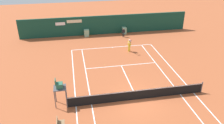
{
  "coord_description": "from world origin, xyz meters",
  "views": [
    {
      "loc": [
        -5.19,
        -15.61,
        11.93
      ],
      "look_at": [
        -1.13,
        5.92,
        0.8
      ],
      "focal_mm": 36.77,
      "sensor_mm": 36.0,
      "label": 1
    }
  ],
  "objects": [
    {
      "name": "umpire_chair",
      "position": [
        -6.48,
        0.54,
        1.67
      ],
      "size": [
        1.0,
        1.0,
        2.47
      ],
      "rotation": [
        0.0,
        0.0,
        -1.57
      ],
      "color": "#47474C",
      "rests_on": "ground_plane"
    },
    {
      "name": "tennis_ball_near_service_line",
      "position": [
        -1.79,
        6.8,
        0.03
      ],
      "size": [
        0.07,
        0.07,
        0.07
      ],
      "primitive_type": "sphere",
      "color": "#CCE033",
      "rests_on": "ground_plane"
    },
    {
      "name": "sponsor_back_wall",
      "position": [
        -0.03,
        16.97,
        1.36
      ],
      "size": [
        25.0,
        1.02,
        2.81
      ],
      "color": "#144233",
      "rests_on": "ground_plane"
    },
    {
      "name": "ball_kid_left_post",
      "position": [
        2.32,
        15.21,
        0.74
      ],
      "size": [
        0.43,
        0.18,
        1.28
      ],
      "rotation": [
        0.0,
        0.0,
        3.15
      ],
      "color": "black",
      "rests_on": "ground_plane"
    },
    {
      "name": "tennis_net",
      "position": [
        0.0,
        0.0,
        0.51
      ],
      "size": [
        12.1,
        0.1,
        1.07
      ],
      "color": "#4C4C51",
      "rests_on": "ground_plane"
    },
    {
      "name": "tennis_ball_mid_court",
      "position": [
        1.63,
        9.45,
        0.03
      ],
      "size": [
        0.07,
        0.07,
        0.07
      ],
      "primitive_type": "sphere",
      "color": "#CCE033",
      "rests_on": "ground_plane"
    },
    {
      "name": "tennis_ball_by_sideline",
      "position": [
        0.31,
        4.01,
        0.03
      ],
      "size": [
        0.07,
        0.07,
        0.07
      ],
      "primitive_type": "sphere",
      "color": "#CCE033",
      "rests_on": "ground_plane"
    },
    {
      "name": "player_on_baseline",
      "position": [
        1.84,
        9.98,
        0.95
      ],
      "size": [
        0.48,
        0.8,
        1.8
      ],
      "rotation": [
        0.0,
        0.0,
        3.53
      ],
      "color": "yellow",
      "rests_on": "ground_plane"
    },
    {
      "name": "ground_plane",
      "position": [
        -0.0,
        0.58,
        0.0
      ],
      "size": [
        80.0,
        80.0,
        0.01
      ],
      "color": "#A8512D"
    }
  ]
}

